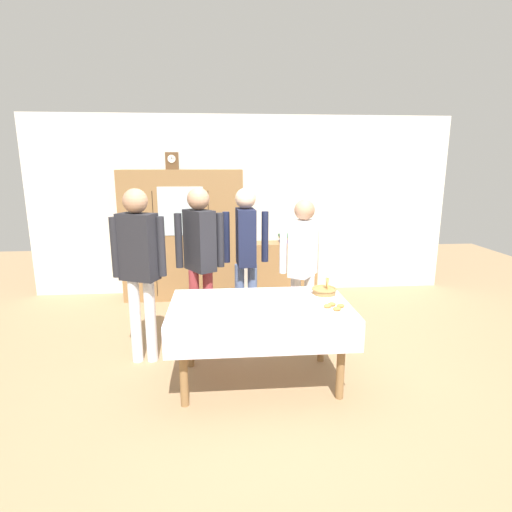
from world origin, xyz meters
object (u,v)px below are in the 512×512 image
Objects in this scene: dining_table at (260,316)px; wall_cabinet at (183,235)px; mantel_clock at (172,161)px; pastry_plate at (334,308)px; tea_cup_far_right at (268,298)px; bread_basket at (324,290)px; person_by_cabinet at (139,259)px; spoon_near_right at (213,308)px; person_behind_table_right at (200,251)px; person_beside_shelf at (303,259)px; spoon_center at (252,311)px; tea_cup_mid_left at (310,299)px; book_stack at (284,238)px; tea_cup_near_right at (229,308)px; person_near_right_end at (246,247)px; bookshelf_low at (284,268)px; tea_cup_far_left at (299,313)px.

wall_cabinet reaches higher than dining_table.
mantel_clock is 0.86× the size of pastry_plate.
tea_cup_far_right is 0.61m from pastry_plate.
person_by_cabinet is at bearing 171.51° from bread_basket.
pastry_plate is 1.05m from spoon_near_right.
person_behind_table_right is (-0.57, 0.88, 0.42)m from dining_table.
tea_cup_far_right is at bearing -123.88° from person_beside_shelf.
tea_cup_far_right is 0.32m from spoon_center.
person_behind_table_right reaches higher than tea_cup_mid_left.
spoon_center is (-0.55, -0.20, -0.02)m from tea_cup_mid_left.
spoon_center is 1.16m from person_beside_shelf.
tea_cup_far_right is at bearing 18.38° from spoon_near_right.
mantel_clock is 0.14× the size of person_behind_table_right.
mantel_clock reaches higher than spoon_center.
tea_cup_mid_left is 0.28m from bread_basket.
book_stack is at bearing 50.09° from person_by_cabinet.
mantel_clock reaches higher than tea_cup_near_right.
pastry_plate is 2.35× the size of spoon_near_right.
wall_cabinet is 1.08m from mantel_clock.
bread_basket reaches higher than spoon_near_right.
wall_cabinet is 16.02× the size of spoon_center.
person_beside_shelf is at bearing -27.90° from person_near_right_end.
dining_table is 0.71m from bread_basket.
person_near_right_end is at bearing 115.97° from tea_cup_mid_left.
tea_cup_near_right is 1.26m from person_beside_shelf.
tea_cup_near_right and tea_cup_far_right have the same top height.
mantel_clock is 1.85× the size of tea_cup_mid_left.
spoon_center is (-0.71, -2.78, 0.36)m from bookshelf_low.
dining_table is 2.72m from book_stack.
spoon_near_right is (0.49, -2.63, -0.19)m from wall_cabinet.
tea_cup_far_left reaches higher than bookshelf_low.
person_near_right_end reaches higher than pastry_plate.
pastry_plate is at bearing -92.46° from bread_basket.
book_stack is 1.87× the size of spoon_near_right.
mantel_clock is 2.02× the size of spoon_center.
wall_cabinet is at bearing 106.58° from spoon_center.
spoon_near_right is (0.60, -2.63, -1.26)m from mantel_clock.
mantel_clock reaches higher than person_by_cabinet.
person_behind_table_right reaches higher than tea_cup_near_right.
dining_table is 1.63× the size of bookshelf_low.
person_near_right_end is at bearing 93.03° from dining_table.
bookshelf_low is 3.53× the size of pastry_plate.
tea_cup_far_left is 1.68m from person_by_cabinet.
bread_basket is 0.14× the size of person_by_cabinet.
person_behind_table_right is (-1.19, -1.76, 0.67)m from bookshelf_low.
tea_cup_far_left is at bearing -96.38° from bookshelf_low.
spoon_center is 0.07× the size of person_beside_shelf.
dining_table is 0.43m from tea_cup_far_left.
tea_cup_far_right is 1.05m from person_near_right_end.
spoon_center is (0.19, -0.01, -0.02)m from tea_cup_near_right.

